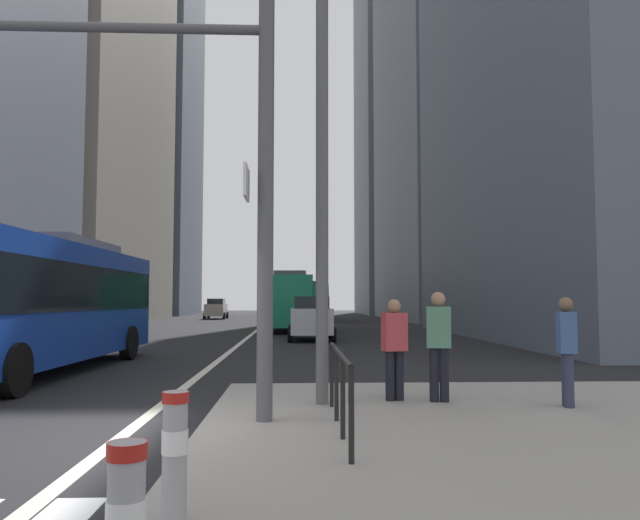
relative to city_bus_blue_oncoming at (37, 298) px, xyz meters
The scene contains 19 objects.
ground_plane 13.76m from the city_bus_blue_oncoming, 72.94° to the left, with size 160.00×160.00×0.00m, color black.
median_island 12.52m from the city_bus_blue_oncoming, 39.98° to the right, with size 9.00×10.00×0.15m, color gray.
lane_centre_line 23.45m from the city_bus_blue_oncoming, 80.15° to the left, with size 0.20×80.00×0.01m, color beige.
office_tower_left_mid 46.84m from the city_bus_blue_oncoming, 107.51° to the left, with size 10.24×25.46×52.81m, color gray.
office_tower_left_far 67.81m from the city_bus_blue_oncoming, 101.02° to the left, with size 10.68×16.33×54.94m, color slate.
office_tower_right_mid 50.41m from the city_bus_blue_oncoming, 63.23° to the left, with size 11.35×24.78×42.01m, color slate.
office_tower_right_far 73.66m from the city_bus_blue_oncoming, 72.18° to the left, with size 11.98×17.82×57.22m, color slate.
city_bus_blue_oncoming is the anchor object (origin of this frame).
city_bus_red_receding 22.31m from the city_bus_blue_oncoming, 74.31° to the left, with size 2.89×10.74×3.40m.
city_bus_red_distant 40.15m from the city_bus_blue_oncoming, 78.96° to the left, with size 2.76×10.61×3.40m.
car_oncoming_mid 43.97m from the city_bus_blue_oncoming, 91.74° to the left, with size 2.10×4.45×1.94m.
car_receding_near 13.97m from the city_bus_blue_oncoming, 60.04° to the left, with size 2.06×4.02×1.94m.
traffic_signal_gantry 7.85m from the city_bus_blue_oncoming, 63.14° to the right, with size 7.17×0.65×6.00m.
street_lamp_post 9.23m from the city_bus_blue_oncoming, 38.85° to the right, with size 5.50×0.32×8.00m.
bollard_left 11.80m from the city_bus_blue_oncoming, 62.82° to the right, with size 0.20×0.20×0.95m.
pedestrian_railing 9.99m from the city_bus_blue_oncoming, 46.86° to the right, with size 0.06×3.29×0.98m.
pedestrian_waiting 11.93m from the city_bus_blue_oncoming, 29.11° to the right, with size 0.32×0.42×1.67m.
pedestrian_walking 10.06m from the city_bus_blue_oncoming, 31.58° to the right, with size 0.42×0.30×1.75m.
pedestrian_far 9.40m from the city_bus_blue_oncoming, 32.98° to the right, with size 0.42×0.32×1.63m.
Camera 1 is at (2.23, -8.02, 1.77)m, focal length 34.11 mm.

